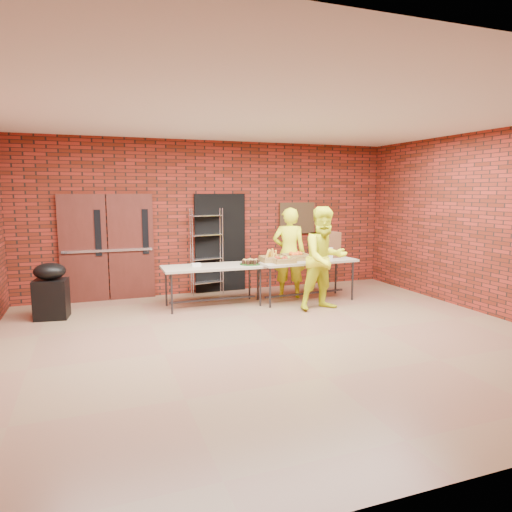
{
  "coord_description": "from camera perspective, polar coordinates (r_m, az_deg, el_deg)",
  "views": [
    {
      "loc": [
        -2.49,
        -5.93,
        2.16
      ],
      "look_at": [
        0.17,
        1.4,
        1.04
      ],
      "focal_mm": 32.0,
      "sensor_mm": 36.0,
      "label": 1
    }
  ],
  "objects": [
    {
      "name": "volunteer_man",
      "position": [
        8.37,
        8.58,
        -0.32
      ],
      "size": [
        0.97,
        0.79,
        1.88
      ],
      "primitive_type": "imported",
      "rotation": [
        0.0,
        0.0,
        0.09
      ],
      "color": "yellow",
      "rests_on": "room"
    },
    {
      "name": "cup_stack_back",
      "position": [
        9.19,
        8.33,
        0.35
      ],
      "size": [
        0.08,
        0.08,
        0.23
      ],
      "primitive_type": "cylinder",
      "color": "white",
      "rests_on": "table_right"
    },
    {
      "name": "table_right",
      "position": [
        9.05,
        6.19,
        -0.89
      ],
      "size": [
        2.03,
        0.96,
        0.81
      ],
      "rotation": [
        0.0,
        0.0,
        0.07
      ],
      "color": "tan",
      "rests_on": "room"
    },
    {
      "name": "muffin_tray",
      "position": [
        8.69,
        -0.67,
        -0.74
      ],
      "size": [
        0.42,
        0.42,
        0.1
      ],
      "color": "#144713",
      "rests_on": "table_left"
    },
    {
      "name": "volunteer_woman",
      "position": [
        9.26,
        4.15,
        0.39
      ],
      "size": [
        0.78,
        0.64,
        1.83
      ],
      "primitive_type": "imported",
      "rotation": [
        0.0,
        0.0,
        2.78
      ],
      "color": "yellow",
      "rests_on": "room"
    },
    {
      "name": "table_left",
      "position": [
        8.57,
        -5.41,
        -1.65
      ],
      "size": [
        1.88,
        0.81,
        0.77
      ],
      "rotation": [
        0.0,
        0.0,
        -0.01
      ],
      "color": "tan",
      "rests_on": "room"
    },
    {
      "name": "double_doors",
      "position": [
        9.43,
        -18.02,
        1.01
      ],
      "size": [
        1.78,
        0.12,
        2.1
      ],
      "color": "#4A1B15",
      "rests_on": "room"
    },
    {
      "name": "wire_rack",
      "position": [
        9.6,
        -6.17,
        0.57
      ],
      "size": [
        0.69,
        0.35,
        1.8
      ],
      "primitive_type": null,
      "rotation": [
        0.0,
        0.0,
        0.2
      ],
      "color": "silver",
      "rests_on": "room"
    },
    {
      "name": "cup_stack_front",
      "position": [
        9.01,
        8.07,
        0.24
      ],
      "size": [
        0.08,
        0.08,
        0.24
      ],
      "primitive_type": "cylinder",
      "color": "white",
      "rests_on": "table_right"
    },
    {
      "name": "basket_bananas",
      "position": [
        8.74,
        2.03,
        -0.32
      ],
      "size": [
        0.44,
        0.34,
        0.14
      ],
      "color": "#A97E44",
      "rests_on": "table_right"
    },
    {
      "name": "cup_stack_mid",
      "position": [
        9.05,
        9.34,
        0.27
      ],
      "size": [
        0.08,
        0.08,
        0.24
      ],
      "primitive_type": "cylinder",
      "color": "white",
      "rests_on": "table_right"
    },
    {
      "name": "napkin_box",
      "position": [
        8.53,
        -7.49,
        -1.1
      ],
      "size": [
        0.17,
        0.11,
        0.06
      ],
      "primitive_type": "cube",
      "color": "white",
      "rests_on": "table_left"
    },
    {
      "name": "covered_grill",
      "position": [
        8.5,
        -24.26,
        -3.97
      ],
      "size": [
        0.58,
        0.51,
        0.96
      ],
      "rotation": [
        0.0,
        0.0,
        -0.14
      ],
      "color": "black",
      "rests_on": "room"
    },
    {
      "name": "room",
      "position": [
        6.45,
        2.85,
        3.17
      ],
      "size": [
        8.08,
        7.08,
        3.28
      ],
      "color": "#89614A",
      "rests_on": "ground"
    },
    {
      "name": "basket_apples",
      "position": [
        8.6,
        3.48,
        -0.5
      ],
      "size": [
        0.41,
        0.32,
        0.13
      ],
      "color": "#A97E44",
      "rests_on": "table_right"
    },
    {
      "name": "dark_doorway",
      "position": [
        9.8,
        -4.49,
        1.62
      ],
      "size": [
        1.1,
        0.06,
        2.1
      ],
      "primitive_type": "cube",
      "color": "black",
      "rests_on": "room"
    },
    {
      "name": "basket_oranges",
      "position": [
        8.98,
        4.96,
        -0.08
      ],
      "size": [
        0.48,
        0.37,
        0.15
      ],
      "color": "#A97E44",
      "rests_on": "table_right"
    },
    {
      "name": "bronze_plaque",
      "position": [
        10.37,
        5.15,
        4.74
      ],
      "size": [
        0.85,
        0.04,
        0.7
      ],
      "primitive_type": "cube",
      "color": "#402B19",
      "rests_on": "room"
    },
    {
      "name": "coffee_dispenser",
      "position": [
        9.42,
        9.02,
        1.42
      ],
      "size": [
        0.39,
        0.35,
        0.52
      ],
      "primitive_type": "cube",
      "color": "brown",
      "rests_on": "table_right"
    }
  ]
}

